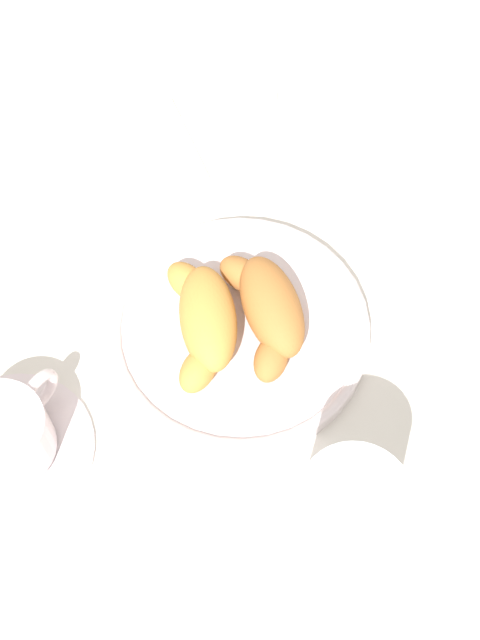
# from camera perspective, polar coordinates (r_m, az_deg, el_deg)

# --- Properties ---
(ground_plane) EXTENTS (2.20, 2.20, 0.00)m
(ground_plane) POSITION_cam_1_polar(r_m,az_deg,el_deg) (0.78, 0.93, -1.59)
(ground_plane) COLOR silver
(pastry_plate) EXTENTS (0.23, 0.23, 0.02)m
(pastry_plate) POSITION_cam_1_polar(r_m,az_deg,el_deg) (0.77, 0.00, -0.62)
(pastry_plate) COLOR silver
(pastry_plate) RESTS_ON ground_plane
(croissant_large) EXTENTS (0.14, 0.07, 0.04)m
(croissant_large) POSITION_cam_1_polar(r_m,az_deg,el_deg) (0.75, 1.83, 0.76)
(croissant_large) COLOR #AD6B33
(croissant_large) RESTS_ON pastry_plate
(croissant_small) EXTENTS (0.13, 0.09, 0.04)m
(croissant_small) POSITION_cam_1_polar(r_m,az_deg,el_deg) (0.74, -2.32, 0.02)
(croissant_small) COLOR #CC893D
(croissant_small) RESTS_ON pastry_plate
(coffee_cup_near) EXTENTS (0.14, 0.14, 0.06)m
(coffee_cup_near) POSITION_cam_1_polar(r_m,az_deg,el_deg) (0.74, -14.83, -7.37)
(coffee_cup_near) COLOR silver
(coffee_cup_near) RESTS_ON ground_plane
(coffee_cup_far) EXTENTS (0.14, 0.14, 0.06)m
(coffee_cup_far) POSITION_cam_1_polar(r_m,az_deg,el_deg) (0.89, 10.35, 11.67)
(coffee_cup_far) COLOR silver
(coffee_cup_far) RESTS_ON ground_plane
(juice_glass_left) EXTENTS (0.08, 0.08, 0.14)m
(juice_glass_left) POSITION_cam_1_polar(r_m,az_deg,el_deg) (0.63, 7.04, -12.47)
(juice_glass_left) COLOR white
(juice_glass_left) RESTS_ON ground_plane
(sugar_packet) EXTENTS (0.06, 0.05, 0.01)m
(sugar_packet) POSITION_cam_1_polar(r_m,az_deg,el_deg) (0.93, 1.31, 13.48)
(sugar_packet) COLOR white
(sugar_packet) RESTS_ON ground_plane
(folded_napkin) EXTENTS (0.11, 0.11, 0.01)m
(folded_napkin) POSITION_cam_1_polar(r_m,az_deg,el_deg) (0.90, -6.61, 10.71)
(folded_napkin) COLOR silver
(folded_napkin) RESTS_ON ground_plane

